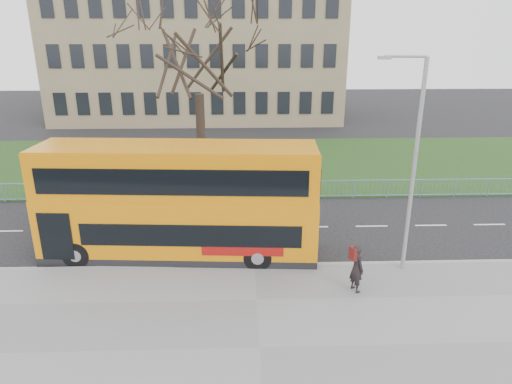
% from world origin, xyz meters
% --- Properties ---
extents(ground, '(120.00, 120.00, 0.00)m').
position_xyz_m(ground, '(0.00, 0.00, 0.00)').
color(ground, black).
rests_on(ground, ground).
extents(pavement, '(80.00, 10.50, 0.12)m').
position_xyz_m(pavement, '(0.00, -6.75, 0.06)').
color(pavement, slate).
rests_on(pavement, ground).
extents(kerb, '(80.00, 0.20, 0.14)m').
position_xyz_m(kerb, '(0.00, -1.55, 0.07)').
color(kerb, gray).
rests_on(kerb, ground).
extents(grass_verge, '(80.00, 15.40, 0.08)m').
position_xyz_m(grass_verge, '(0.00, 14.30, 0.04)').
color(grass_verge, '#1D3B15').
rests_on(grass_verge, ground).
extents(guard_railing, '(40.00, 0.12, 1.10)m').
position_xyz_m(guard_railing, '(0.00, 6.60, 0.55)').
color(guard_railing, '#6593B4').
rests_on(guard_railing, ground).
extents(bare_tree, '(9.23, 9.23, 13.18)m').
position_xyz_m(bare_tree, '(-3.00, 10.00, 6.67)').
color(bare_tree, black).
rests_on(bare_tree, grass_verge).
extents(civic_building, '(30.00, 15.00, 14.00)m').
position_xyz_m(civic_building, '(-5.00, 35.00, 7.00)').
color(civic_building, '#7A6A4D').
rests_on(civic_building, ground).
extents(yellow_bus, '(11.63, 3.47, 4.81)m').
position_xyz_m(yellow_bus, '(-3.12, -0.30, 2.58)').
color(yellow_bus, orange).
rests_on(yellow_bus, ground).
extents(pedestrian, '(0.66, 0.79, 1.83)m').
position_xyz_m(pedestrian, '(3.68, -3.61, 1.04)').
color(pedestrian, black).
rests_on(pedestrian, pavement).
extents(street_lamp, '(1.75, 0.43, 8.31)m').
position_xyz_m(street_lamp, '(5.90, -1.98, 4.68)').
color(street_lamp, '#92949A').
rests_on(street_lamp, pavement).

